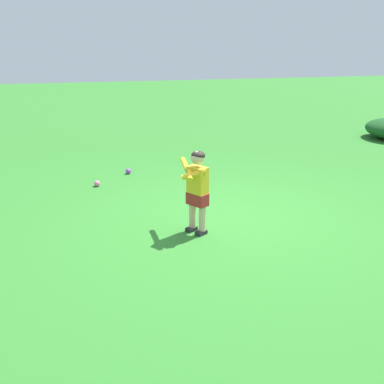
% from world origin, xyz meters
% --- Properties ---
extents(ground_plane, '(40.00, 40.00, 0.00)m').
position_xyz_m(ground_plane, '(0.00, 0.00, 0.00)').
color(ground_plane, '#2D7528').
extents(child_batter, '(0.36, 0.64, 1.08)m').
position_xyz_m(child_batter, '(-0.57, -0.36, 0.65)').
color(child_batter, '#232328').
rests_on(child_batter, ground).
extents(play_ball_midfield, '(0.10, 0.10, 0.10)m').
position_xyz_m(play_ball_midfield, '(-1.17, 2.45, 0.05)').
color(play_ball_midfield, purple).
rests_on(play_ball_midfield, ground).
extents(play_ball_center_lawn, '(0.10, 0.10, 0.10)m').
position_xyz_m(play_ball_center_lawn, '(-1.75, 1.84, 0.05)').
color(play_ball_center_lawn, pink).
rests_on(play_ball_center_lawn, ground).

